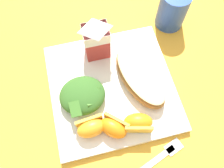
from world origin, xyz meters
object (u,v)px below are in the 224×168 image
metal_fork (151,164)px  cheesy_pizza_bread (140,77)px  orange_wedge_front (91,127)px  orange_wedge_rear (138,123)px  white_plate (112,87)px  drinking_blue_cup (173,9)px  milk_carton (96,38)px  green_salad_pile (82,95)px  orange_wedge_middle (113,127)px

metal_fork → cheesy_pizza_bread: bearing=81.5°
orange_wedge_front → orange_wedge_rear: (0.10, -0.01, 0.00)m
white_plate → orange_wedge_rear: bearing=-73.4°
white_plate → drinking_blue_cup: drinking_blue_cup is taller
white_plate → orange_wedge_rear: size_ratio=4.18×
drinking_blue_cup → white_plate: bearing=-141.9°
cheesy_pizza_bread → milk_carton: 0.13m
green_salad_pile → metal_fork: bearing=-57.3°
white_plate → drinking_blue_cup: bearing=38.1°
cheesy_pizza_bread → green_salad_pile: 0.14m
cheesy_pizza_bread → milk_carton: (-0.08, 0.10, 0.04)m
orange_wedge_front → metal_fork: size_ratio=0.35×
orange_wedge_rear → cheesy_pizza_bread: bearing=70.9°
orange_wedge_front → cheesy_pizza_bread: bearing=33.5°
cheesy_pizza_bread → orange_wedge_rear: (-0.03, -0.10, 0.00)m
milk_carton → orange_wedge_middle: 0.20m
white_plate → metal_fork: 0.19m
metal_fork → milk_carton: bearing=100.3°
milk_carton → metal_fork: (0.05, -0.28, -0.07)m
orange_wedge_rear → drinking_blue_cup: (0.16, 0.25, 0.01)m
green_salad_pile → milk_carton: size_ratio=0.91×
cheesy_pizza_bread → metal_fork: cheesy_pizza_bread is taller
cheesy_pizza_bread → metal_fork: size_ratio=1.01×
orange_wedge_middle → metal_fork: orange_wedge_middle is taller
orange_wedge_front → drinking_blue_cup: 0.35m
orange_wedge_rear → metal_fork: (0.01, -0.08, -0.03)m
white_plate → drinking_blue_cup: size_ratio=2.83×
green_salad_pile → orange_wedge_middle: green_salad_pile is taller
white_plate → milk_carton: size_ratio=2.55×
green_salad_pile → milk_carton: milk_carton is taller
orange_wedge_rear → green_salad_pile: bearing=139.2°
orange_wedge_rear → orange_wedge_middle: bearing=176.4°
orange_wedge_middle → metal_fork: size_ratio=0.37×
green_salad_pile → milk_carton: (0.06, 0.11, 0.04)m
cheesy_pizza_bread → orange_wedge_middle: size_ratio=2.70×
green_salad_pile → orange_wedge_middle: size_ratio=1.46×
green_salad_pile → milk_carton: bearing=62.8°
metal_fork → white_plate: bearing=101.8°
white_plate → orange_wedge_middle: size_ratio=4.08×
cheesy_pizza_bread → orange_wedge_rear: 0.11m
milk_carton → orange_wedge_middle: bearing=-92.6°
green_salad_pile → drinking_blue_cup: size_ratio=1.01×
green_salad_pile → orange_wedge_front: size_ratio=1.58×
white_plate → orange_wedge_rear: 0.11m
drinking_blue_cup → milk_carton: bearing=-164.8°
orange_wedge_front → orange_wedge_rear: 0.10m
milk_carton → metal_fork: size_ratio=0.60×
milk_carton → drinking_blue_cup: bearing=15.2°
orange_wedge_front → milk_carton: bearing=73.9°
cheesy_pizza_bread → orange_wedge_front: 0.16m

